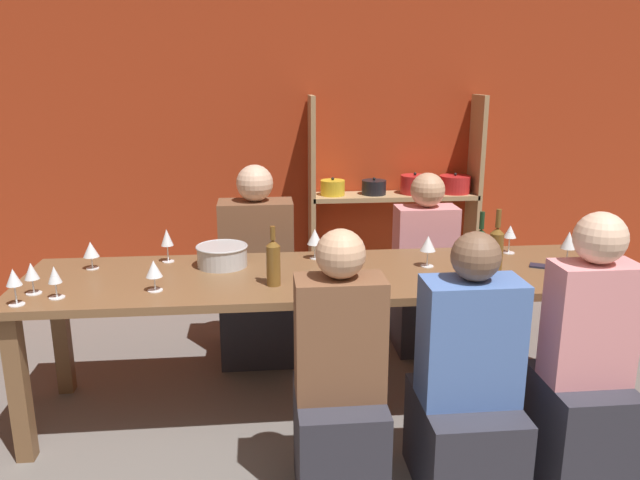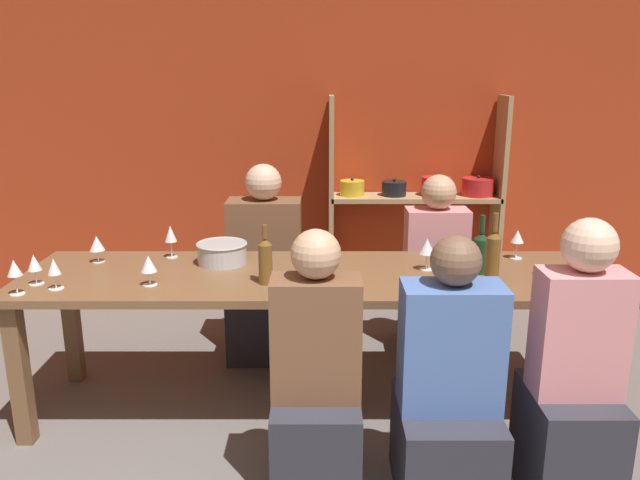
{
  "view_description": "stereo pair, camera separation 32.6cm",
  "coord_description": "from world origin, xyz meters",
  "px_view_note": "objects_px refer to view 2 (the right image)",
  "views": [
    {
      "loc": [
        -0.17,
        -1.15,
        1.77
      ],
      "look_at": [
        0.14,
        1.99,
        0.92
      ],
      "focal_mm": 35.0,
      "sensor_mm": 36.0,
      "label": 1
    },
    {
      "loc": [
        0.15,
        -1.16,
        1.77
      ],
      "look_at": [
        0.14,
        1.99,
        0.92
      ],
      "focal_mm": 35.0,
      "sensor_mm": 36.0,
      "label": 2
    }
  ],
  "objects_px": {
    "wine_glass_empty_a": "(599,258)",
    "cell_phone": "(552,274)",
    "mixing_bowl": "(225,252)",
    "wine_glass_white_a": "(430,248)",
    "dining_table": "(320,288)",
    "wine_glass_empty_d": "(318,237)",
    "wine_glass_red_d": "(173,235)",
    "wine_glass_red_e": "(37,264)",
    "wine_glass_red_c": "(100,244)",
    "wine_bottle_amber": "(495,258)",
    "person_near_a": "(318,404)",
    "wine_bottle_dark": "(268,260)",
    "person_near_c": "(450,407)",
    "person_far_a": "(268,285)",
    "wine_glass_red_b": "(57,268)",
    "person_far_b": "(437,287)",
    "person_near_b": "(574,398)",
    "wine_glass_empty_b": "(151,264)",
    "wine_glass_red_a": "(520,238)",
    "wine_bottle_green": "(483,252)",
    "shelf_unit": "(417,225)",
    "wine_glass_empty_c": "(17,269)",
    "wine_glass_empty_e": "(579,248)"
  },
  "relations": [
    {
      "from": "dining_table",
      "to": "wine_glass_empty_d",
      "type": "relative_size",
      "value": 17.9
    },
    {
      "from": "shelf_unit",
      "to": "wine_glass_empty_c",
      "type": "distance_m",
      "value": 3.0
    },
    {
      "from": "wine_bottle_green",
      "to": "cell_phone",
      "type": "xyz_separation_m",
      "value": [
        0.35,
        -0.02,
        -0.11
      ]
    },
    {
      "from": "person_near_a",
      "to": "wine_bottle_amber",
      "type": "bearing_deg",
      "value": 32.69
    },
    {
      "from": "wine_glass_red_b",
      "to": "wine_glass_red_d",
      "type": "bearing_deg",
      "value": 50.49
    },
    {
      "from": "wine_bottle_green",
      "to": "wine_glass_red_b",
      "type": "bearing_deg",
      "value": -173.28
    },
    {
      "from": "wine_glass_red_a",
      "to": "wine_glass_red_d",
      "type": "xyz_separation_m",
      "value": [
        -1.91,
        0.02,
        0.01
      ]
    },
    {
      "from": "shelf_unit",
      "to": "person_far_a",
      "type": "bearing_deg",
      "value": -137.85
    },
    {
      "from": "cell_phone",
      "to": "wine_bottle_green",
      "type": "bearing_deg",
      "value": 176.31
    },
    {
      "from": "wine_bottle_green",
      "to": "wine_glass_white_a",
      "type": "height_order",
      "value": "wine_bottle_green"
    },
    {
      "from": "wine_glass_red_a",
      "to": "person_near_a",
      "type": "bearing_deg",
      "value": -137.84
    },
    {
      "from": "person_near_b",
      "to": "wine_glass_empty_b",
      "type": "bearing_deg",
      "value": 163.83
    },
    {
      "from": "wine_glass_empty_b",
      "to": "person_far_b",
      "type": "relative_size",
      "value": 0.13
    },
    {
      "from": "dining_table",
      "to": "wine_glass_red_c",
      "type": "distance_m",
      "value": 1.22
    },
    {
      "from": "person_near_b",
      "to": "wine_glass_empty_d",
      "type": "bearing_deg",
      "value": 137.12
    },
    {
      "from": "wine_glass_red_e",
      "to": "wine_glass_empty_d",
      "type": "xyz_separation_m",
      "value": [
        1.36,
        0.44,
        0.02
      ]
    },
    {
      "from": "wine_glass_red_a",
      "to": "wine_glass_red_b",
      "type": "relative_size",
      "value": 1.07
    },
    {
      "from": "mixing_bowl",
      "to": "wine_glass_white_a",
      "type": "distance_m",
      "value": 1.09
    },
    {
      "from": "shelf_unit",
      "to": "wine_glass_empty_d",
      "type": "relative_size",
      "value": 9.47
    },
    {
      "from": "wine_glass_red_b",
      "to": "person_far_b",
      "type": "relative_size",
      "value": 0.13
    },
    {
      "from": "wine_glass_empty_b",
      "to": "wine_glass_red_a",
      "type": "bearing_deg",
      "value": 13.22
    },
    {
      "from": "wine_glass_white_a",
      "to": "shelf_unit",
      "type": "bearing_deg",
      "value": 83.47
    },
    {
      "from": "wine_glass_empty_b",
      "to": "person_far_b",
      "type": "bearing_deg",
      "value": 31.34
    },
    {
      "from": "wine_bottle_green",
      "to": "mixing_bowl",
      "type": "bearing_deg",
      "value": 172.69
    },
    {
      "from": "person_far_a",
      "to": "person_far_b",
      "type": "bearing_deg",
      "value": -179.09
    },
    {
      "from": "wine_glass_empty_c",
      "to": "person_far_a",
      "type": "distance_m",
      "value": 1.57
    },
    {
      "from": "wine_glass_white_a",
      "to": "wine_glass_red_c",
      "type": "bearing_deg",
      "value": 175.58
    },
    {
      "from": "wine_bottle_dark",
      "to": "wine_glass_empty_a",
      "type": "relative_size",
      "value": 1.67
    },
    {
      "from": "dining_table",
      "to": "wine_bottle_dark",
      "type": "height_order",
      "value": "wine_bottle_dark"
    },
    {
      "from": "person_near_a",
      "to": "person_far_a",
      "type": "height_order",
      "value": "person_far_a"
    },
    {
      "from": "mixing_bowl",
      "to": "wine_bottle_dark",
      "type": "relative_size",
      "value": 0.94
    },
    {
      "from": "wine_glass_red_c",
      "to": "wine_glass_empty_b",
      "type": "height_order",
      "value": "wine_glass_empty_b"
    },
    {
      "from": "person_far_b",
      "to": "person_near_a",
      "type": "bearing_deg",
      "value": 63.32
    },
    {
      "from": "wine_glass_red_d",
      "to": "person_near_c",
      "type": "xyz_separation_m",
      "value": [
        1.36,
        -1.01,
        -0.48
      ]
    },
    {
      "from": "wine_glass_red_e",
      "to": "wine_glass_empty_e",
      "type": "relative_size",
      "value": 0.87
    },
    {
      "from": "wine_glass_red_a",
      "to": "cell_phone",
      "type": "bearing_deg",
      "value": -73.34
    },
    {
      "from": "wine_glass_empty_c",
      "to": "wine_glass_empty_b",
      "type": "bearing_deg",
      "value": 12.59
    },
    {
      "from": "shelf_unit",
      "to": "wine_glass_red_c",
      "type": "relative_size",
      "value": 10.91
    },
    {
      "from": "wine_glass_empty_a",
      "to": "person_near_a",
      "type": "height_order",
      "value": "person_near_a"
    },
    {
      "from": "wine_bottle_dark",
      "to": "person_near_c",
      "type": "height_order",
      "value": "person_near_c"
    },
    {
      "from": "wine_glass_empty_d",
      "to": "cell_phone",
      "type": "xyz_separation_m",
      "value": [
        1.2,
        -0.28,
        -0.12
      ]
    },
    {
      "from": "wine_bottle_dark",
      "to": "wine_glass_red_e",
      "type": "distance_m",
      "value": 1.12
    },
    {
      "from": "wine_glass_empty_a",
      "to": "wine_bottle_green",
      "type": "bearing_deg",
      "value": 165.5
    },
    {
      "from": "person_far_b",
      "to": "wine_bottle_amber",
      "type": "bearing_deg",
      "value": 95.24
    },
    {
      "from": "wine_bottle_amber",
      "to": "person_near_b",
      "type": "distance_m",
      "value": 0.73
    },
    {
      "from": "dining_table",
      "to": "person_near_a",
      "type": "relative_size",
      "value": 2.55
    },
    {
      "from": "wine_glass_empty_a",
      "to": "cell_phone",
      "type": "relative_size",
      "value": 1.07
    },
    {
      "from": "wine_glass_empty_d",
      "to": "person_far_a",
      "type": "bearing_deg",
      "value": 123.75
    },
    {
      "from": "wine_glass_red_d",
      "to": "wine_glass_red_e",
      "type": "relative_size",
      "value": 1.22
    },
    {
      "from": "wine_glass_red_c",
      "to": "wine_bottle_amber",
      "type": "bearing_deg",
      "value": -10.87
    }
  ]
}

